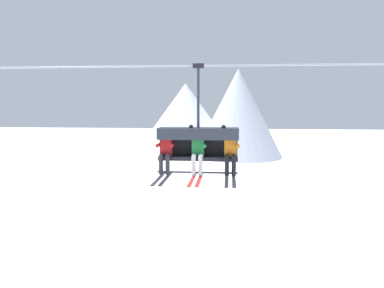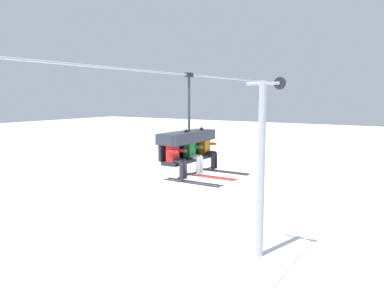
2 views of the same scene
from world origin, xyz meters
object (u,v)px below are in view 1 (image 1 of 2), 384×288
Objects in this scene: skier_red at (166,150)px; skier_green at (198,150)px; skier_orange at (230,150)px; chairlift_chair at (198,138)px.

skier_green reaches higher than skier_red.
skier_red is at bearing -179.54° from skier_green.
skier_red is 1.00× the size of skier_green.
skier_red is 1.69m from skier_orange.
skier_orange is at bearing 0.00° from skier_green.
skier_orange is (1.69, 0.01, 0.02)m from skier_red.
chairlift_chair is 1.66× the size of skier_orange.
skier_green is (-0.00, -0.21, -0.28)m from chairlift_chair.
chairlift_chair is at bearing 89.11° from skier_green.
chairlift_chair is at bearing 14.58° from skier_red.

